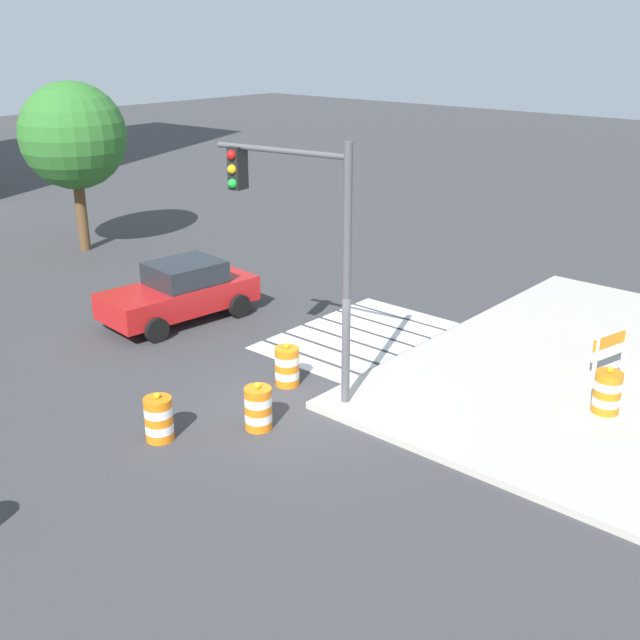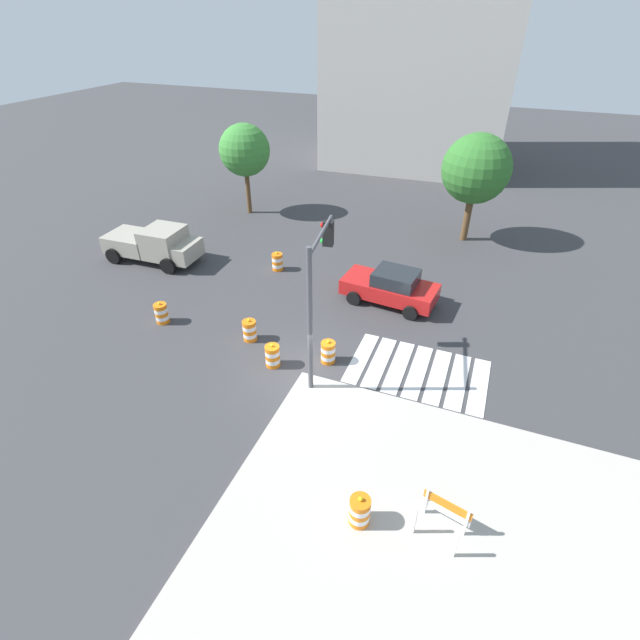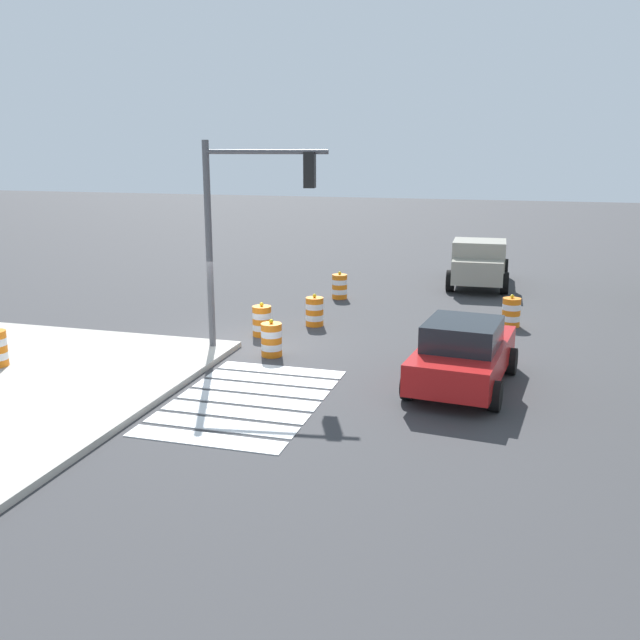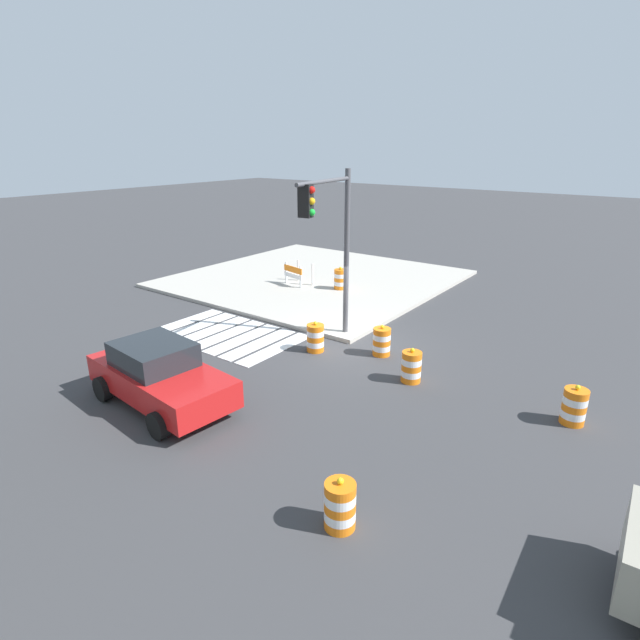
% 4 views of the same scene
% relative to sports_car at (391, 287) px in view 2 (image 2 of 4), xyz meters
% --- Properties ---
extents(ground_plane, '(120.00, 120.00, 0.00)m').
position_rel_sports_car_xyz_m(ground_plane, '(-1.74, -6.27, -0.81)').
color(ground_plane, '#38383A').
extents(sidewalk_corner, '(12.00, 12.00, 0.15)m').
position_rel_sports_car_xyz_m(sidewalk_corner, '(4.26, -12.27, -0.74)').
color(sidewalk_corner, '#ADA89E').
rests_on(sidewalk_corner, ground).
extents(crosswalk_stripes, '(5.10, 3.20, 0.02)m').
position_rel_sports_car_xyz_m(crosswalk_stripes, '(2.26, -4.47, -0.80)').
color(crosswalk_stripes, silver).
rests_on(crosswalk_stripes, ground).
extents(sports_car, '(4.46, 2.47, 1.63)m').
position_rel_sports_car_xyz_m(sports_car, '(0.00, 0.00, 0.00)').
color(sports_car, red).
rests_on(sports_car, ground).
extents(pickup_truck, '(5.21, 2.48, 1.92)m').
position_rel_sports_car_xyz_m(pickup_truck, '(-12.68, -0.46, 0.16)').
color(pickup_truck, gray).
rests_on(pickup_truck, ground).
extents(traffic_barrel_near_corner, '(0.56, 0.56, 1.02)m').
position_rel_sports_car_xyz_m(traffic_barrel_near_corner, '(-6.24, 0.96, -0.36)').
color(traffic_barrel_near_corner, orange).
rests_on(traffic_barrel_near_corner, ground).
extents(traffic_barrel_crosswalk_end, '(0.56, 0.56, 1.02)m').
position_rel_sports_car_xyz_m(traffic_barrel_crosswalk_end, '(-8.81, -5.24, -0.36)').
color(traffic_barrel_crosswalk_end, orange).
rests_on(traffic_barrel_crosswalk_end, ground).
extents(traffic_barrel_median_near, '(0.56, 0.56, 1.02)m').
position_rel_sports_car_xyz_m(traffic_barrel_median_near, '(-3.02, -6.12, -0.36)').
color(traffic_barrel_median_near, orange).
rests_on(traffic_barrel_median_near, ground).
extents(traffic_barrel_median_far, '(0.56, 0.56, 1.02)m').
position_rel_sports_car_xyz_m(traffic_barrel_median_far, '(-4.64, -4.97, -0.36)').
color(traffic_barrel_median_far, orange).
rests_on(traffic_barrel_median_far, ground).
extents(traffic_barrel_far_curb, '(0.56, 0.56, 1.02)m').
position_rel_sports_car_xyz_m(traffic_barrel_far_curb, '(-1.13, -5.14, -0.36)').
color(traffic_barrel_far_curb, orange).
rests_on(traffic_barrel_far_curb, ground).
extents(traffic_barrel_on_sidewalk, '(0.56, 0.56, 1.02)m').
position_rel_sports_car_xyz_m(traffic_barrel_on_sidewalk, '(2.05, -11.27, -0.21)').
color(traffic_barrel_on_sidewalk, orange).
rests_on(traffic_barrel_on_sidewalk, sidewalk_corner).
extents(construction_barricade, '(1.38, 1.04, 1.00)m').
position_rel_sports_car_xyz_m(construction_barricade, '(4.12, -10.63, -0.09)').
color(construction_barricade, silver).
rests_on(construction_barricade, sidewalk_corner).
extents(traffic_light_pole, '(0.77, 3.27, 5.50)m').
position_rel_sports_car_xyz_m(traffic_light_pole, '(-1.32, -5.74, 3.10)').
color(traffic_light_pole, '#4C4C51').
rests_on(traffic_light_pole, sidewalk_corner).
extents(street_tree_streetside_near, '(3.15, 3.15, 5.60)m').
position_rel_sports_car_xyz_m(street_tree_streetside_near, '(-11.46, 7.53, 3.20)').
color(street_tree_streetside_near, brown).
rests_on(street_tree_streetside_near, ground).
extents(street_tree_streetside_mid, '(3.72, 3.72, 5.98)m').
position_rel_sports_car_xyz_m(street_tree_streetside_mid, '(2.32, 8.37, 3.29)').
color(street_tree_streetside_mid, brown).
rests_on(street_tree_streetside_mid, ground).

